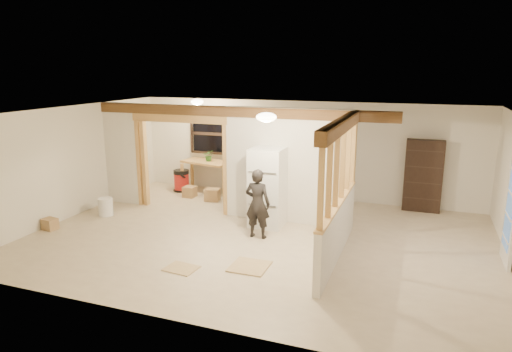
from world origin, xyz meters
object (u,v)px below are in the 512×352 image
at_px(woman, 258,204).
at_px(work_table, 207,176).
at_px(refrigerator, 268,187).
at_px(bookshelf, 423,176).
at_px(shop_vac, 182,180).

bearing_deg(woman, work_table, -46.86).
xyz_separation_m(refrigerator, work_table, (-2.44, 2.06, -0.42)).
bearing_deg(bookshelf, work_table, -178.17).
distance_m(woman, shop_vac, 4.10).
bearing_deg(shop_vac, work_table, 18.41).
height_order(refrigerator, woman, refrigerator).
distance_m(woman, bookshelf, 4.27).
relative_size(woman, bookshelf, 0.83).
distance_m(refrigerator, woman, 0.76).
relative_size(shop_vac, bookshelf, 0.35).
distance_m(refrigerator, shop_vac, 3.66).
xyz_separation_m(woman, work_table, (-2.48, 2.80, -0.28)).
height_order(woman, work_table, woman).
relative_size(refrigerator, bookshelf, 0.99).
bearing_deg(bookshelf, refrigerator, -144.15).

